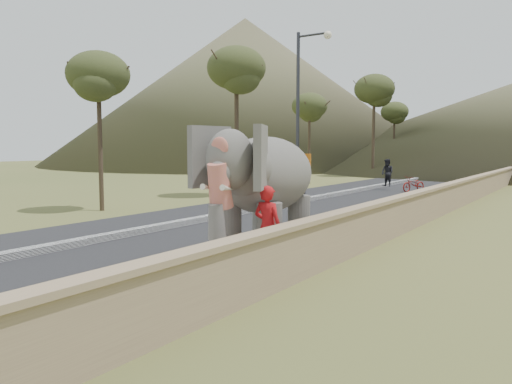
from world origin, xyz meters
TOP-DOWN VIEW (x-y plane):
  - ground at (0.00, 0.00)m, footprint 160.00×160.00m
  - road at (-5.00, 10.00)m, footprint 7.00×120.00m
  - median at (-5.00, 10.00)m, footprint 0.35×120.00m
  - walkway at (0.00, 10.00)m, footprint 3.00×120.00m
  - parapet at (1.65, 10.00)m, footprint 0.30×120.00m
  - lamppost at (-4.69, 12.50)m, footprint 1.76×0.36m
  - signboard at (-4.50, 12.33)m, footprint 0.60×0.08m
  - hill_left at (-38.00, 55.00)m, footprint 60.00×60.00m
  - elephant_and_man at (0.02, 1.97)m, footprint 2.63×4.38m
  - motorcyclist at (-2.99, 21.83)m, footprint 2.81×1.88m
  - trees at (0.36, 28.21)m, footprint 48.37×42.15m

SIDE VIEW (x-z plane):
  - ground at x=0.00m, z-range 0.00..0.00m
  - road at x=-5.00m, z-range 0.00..0.03m
  - walkway at x=0.00m, z-range 0.00..0.15m
  - median at x=-5.00m, z-range 0.00..0.22m
  - parapet at x=1.65m, z-range 0.00..1.10m
  - motorcyclist at x=-2.99m, z-range -0.21..1.75m
  - elephant_and_man at x=0.02m, z-range 0.14..3.13m
  - signboard at x=-4.50m, z-range 0.44..2.84m
  - trees at x=0.36m, z-range -0.86..8.53m
  - lamppost at x=-4.69m, z-range 0.87..8.87m
  - hill_left at x=-38.00m, z-range 0.00..22.00m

